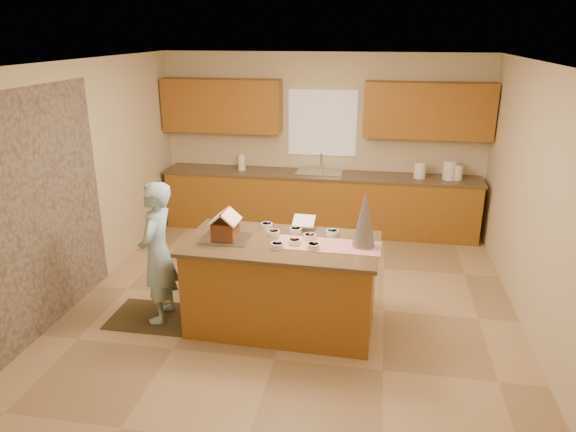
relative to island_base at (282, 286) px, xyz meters
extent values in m
plane|color=tan|center=(0.04, 0.50, -0.46)|extent=(5.50, 5.50, 0.00)
plane|color=silver|center=(0.04, 0.50, 2.24)|extent=(5.50, 5.50, 0.00)
plane|color=beige|center=(0.04, 3.25, 0.89)|extent=(5.50, 5.50, 0.00)
plane|color=beige|center=(0.04, -2.25, 0.89)|extent=(5.50, 5.50, 0.00)
plane|color=beige|center=(-2.46, 0.50, 0.89)|extent=(5.50, 5.50, 0.00)
plane|color=beige|center=(2.54, 0.50, 0.89)|extent=(5.50, 5.50, 0.00)
plane|color=gray|center=(-2.44, -0.30, 0.79)|extent=(0.00, 2.50, 2.50)
cube|color=white|center=(0.04, 3.22, 1.19)|extent=(1.05, 0.03, 1.00)
cube|color=#90591D|center=(0.04, 2.95, -0.02)|extent=(4.80, 0.60, 0.88)
cube|color=brown|center=(0.04, 2.95, 0.44)|extent=(4.85, 0.63, 0.04)
cube|color=#9C5721|center=(-1.51, 3.07, 1.44)|extent=(1.85, 0.35, 0.80)
cube|color=#9C5721|center=(1.59, 3.07, 1.44)|extent=(1.85, 0.35, 0.80)
cube|color=silver|center=(0.04, 2.95, 0.43)|extent=(0.70, 0.45, 0.12)
cylinder|color=silver|center=(0.04, 3.13, 0.60)|extent=(0.03, 0.03, 0.28)
cube|color=#90591D|center=(0.00, 0.00, 0.00)|extent=(1.92, 1.00, 0.93)
cube|color=brown|center=(0.00, 0.00, 0.48)|extent=(2.01, 1.09, 0.04)
cube|color=#9F0B17|center=(0.47, -0.01, 0.51)|extent=(1.06, 0.41, 0.01)
cube|color=silver|center=(-0.58, -0.04, 0.52)|extent=(0.49, 0.37, 0.03)
cube|color=white|center=(0.17, 0.39, 0.60)|extent=(0.24, 0.19, 0.10)
cone|color=#A9A7B3|center=(0.82, 0.03, 0.79)|extent=(0.24, 0.24, 0.58)
cube|color=black|center=(-1.37, -0.08, -0.46)|extent=(1.05, 0.68, 0.01)
imported|color=#97C2D7|center=(-1.32, -0.08, 0.32)|extent=(0.38, 0.57, 1.54)
cylinder|color=white|center=(1.54, 2.95, 0.58)|extent=(0.17, 0.17, 0.24)
cylinder|color=white|center=(1.96, 2.95, 0.60)|extent=(0.20, 0.20, 0.28)
cylinder|color=white|center=(2.07, 2.95, 0.57)|extent=(0.15, 0.15, 0.22)
cylinder|color=white|center=(-1.18, 2.95, 0.59)|extent=(0.12, 0.12, 0.26)
cube|color=brown|center=(-0.58, -0.04, 0.62)|extent=(0.24, 0.26, 0.17)
cube|color=white|center=(-0.65, -0.03, 0.76)|extent=(0.16, 0.30, 0.13)
cube|color=white|center=(-0.51, -0.04, 0.76)|extent=(0.16, 0.30, 0.13)
cylinder|color=red|center=(-0.58, -0.04, 0.82)|extent=(0.03, 0.29, 0.02)
cylinder|color=pink|center=(-0.01, -0.18, 0.53)|extent=(0.13, 0.13, 0.06)
cylinder|color=#FCA027|center=(0.14, -0.05, 0.53)|extent=(0.13, 0.13, 0.06)
cylinder|color=#A13587|center=(-0.23, 0.36, 0.53)|extent=(0.13, 0.13, 0.06)
cylinder|color=white|center=(0.27, 0.11, 0.53)|extent=(0.13, 0.13, 0.06)
cylinder|color=#359FC7|center=(0.49, 0.27, 0.53)|extent=(0.13, 0.13, 0.06)
cylinder|color=#DF2747|center=(-0.11, 0.15, 0.53)|extent=(0.13, 0.13, 0.06)
cylinder|color=red|center=(0.34, -0.13, 0.53)|extent=(0.13, 0.13, 0.06)
cylinder|color=green|center=(0.10, 0.27, 0.53)|extent=(0.13, 0.13, 0.06)
camera|label=1|loc=(0.92, -4.94, 2.55)|focal=33.22mm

